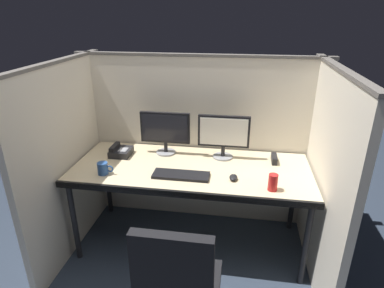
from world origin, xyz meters
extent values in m
plane|color=#2D3847|center=(0.00, 0.00, 0.00)|extent=(8.00, 8.00, 0.00)
cube|color=beige|center=(0.00, 0.74, 0.78)|extent=(2.20, 0.05, 1.55)
cube|color=#605B56|center=(0.00, 0.74, 1.56)|extent=(2.21, 0.06, 0.02)
cube|color=beige|center=(-0.99, 0.20, 0.78)|extent=(0.05, 1.40, 1.55)
cube|color=#605B56|center=(-0.99, 0.20, 1.56)|extent=(0.06, 1.41, 0.02)
cube|color=beige|center=(0.99, 0.20, 0.78)|extent=(0.05, 1.40, 1.55)
cube|color=#605B56|center=(0.99, 0.20, 1.56)|extent=(0.06, 1.41, 0.02)
cube|color=beige|center=(0.00, 0.30, 0.72)|extent=(1.90, 0.80, 0.04)
cube|color=black|center=(0.00, -0.09, 0.72)|extent=(1.90, 0.02, 0.05)
cylinder|color=black|center=(-0.89, -0.04, 0.35)|extent=(0.04, 0.04, 0.70)
cylinder|color=black|center=(0.89, -0.04, 0.35)|extent=(0.04, 0.04, 0.70)
cylinder|color=black|center=(-0.89, 0.64, 0.35)|extent=(0.04, 0.04, 0.70)
cylinder|color=black|center=(0.89, 0.64, 0.35)|extent=(0.04, 0.04, 0.70)
cube|color=black|center=(0.09, -0.66, 0.46)|extent=(0.44, 0.44, 0.07)
cube|color=black|center=(0.09, -0.85, 0.73)|extent=(0.40, 0.06, 0.48)
cylinder|color=gray|center=(-0.26, 0.54, 0.75)|extent=(0.17, 0.17, 0.01)
cylinder|color=black|center=(-0.26, 0.54, 0.80)|extent=(0.03, 0.03, 0.09)
cube|color=black|center=(-0.26, 0.54, 0.98)|extent=(0.43, 0.03, 0.27)
cube|color=black|center=(-0.26, 0.52, 0.98)|extent=(0.39, 0.01, 0.23)
cylinder|color=gray|center=(0.24, 0.52, 0.75)|extent=(0.17, 0.17, 0.01)
cylinder|color=black|center=(0.24, 0.52, 0.80)|extent=(0.03, 0.03, 0.09)
cube|color=black|center=(0.24, 0.52, 0.98)|extent=(0.43, 0.03, 0.27)
cube|color=silver|center=(0.24, 0.51, 0.98)|extent=(0.39, 0.01, 0.23)
cube|color=black|center=(-0.05, 0.13, 0.75)|extent=(0.43, 0.15, 0.02)
ellipsoid|color=black|center=(0.35, 0.14, 0.76)|extent=(0.06, 0.10, 0.03)
cylinder|color=#59595B|center=(0.35, 0.16, 0.77)|extent=(0.01, 0.01, 0.01)
cube|color=black|center=(0.67, 0.50, 0.77)|extent=(0.04, 0.15, 0.06)
cylinder|color=#264C8C|center=(-0.65, 0.08, 0.79)|extent=(0.08, 0.08, 0.09)
torus|color=#264C8C|center=(-0.59, 0.08, 0.79)|extent=(0.06, 0.01, 0.06)
cylinder|color=red|center=(0.62, 0.03, 0.80)|extent=(0.07, 0.07, 0.12)
cube|color=black|center=(-0.64, 0.43, 0.77)|extent=(0.17, 0.19, 0.06)
cube|color=black|center=(-0.69, 0.43, 0.81)|extent=(0.04, 0.17, 0.03)
cube|color=gray|center=(-0.61, 0.42, 0.80)|extent=(0.07, 0.09, 0.00)
camera|label=1|loc=(0.37, -2.01, 1.91)|focal=30.25mm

